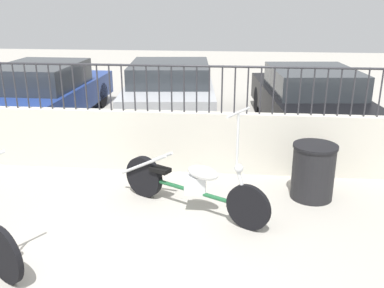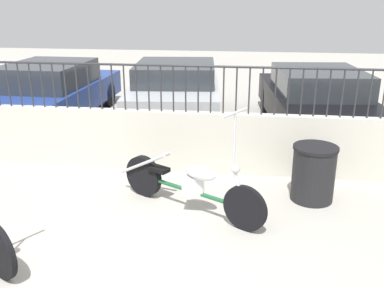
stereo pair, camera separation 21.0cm
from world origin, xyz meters
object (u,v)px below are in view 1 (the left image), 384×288
object	(u,v)px
motorcycle_green	(186,183)
car_silver	(170,91)
trash_bin	(313,171)
car_blue	(45,92)
car_black	(309,98)

from	to	relation	value
motorcycle_green	car_silver	xyz separation A→B (m)	(-0.85, 4.42, 0.31)
trash_bin	car_blue	world-z (taller)	car_blue
motorcycle_green	car_blue	xyz separation A→B (m)	(-3.69, 4.05, 0.29)
trash_bin	car_black	world-z (taller)	car_black
car_blue	car_silver	xyz separation A→B (m)	(2.83, 0.36, 0.02)
trash_bin	car_silver	xyz separation A→B (m)	(-2.61, 3.89, 0.29)
car_blue	car_silver	world-z (taller)	car_silver
trash_bin	car_blue	bearing A→B (deg)	147.04
trash_bin	car_blue	xyz separation A→B (m)	(-5.44, 3.53, 0.28)
car_black	motorcycle_green	bearing A→B (deg)	145.41
car_silver	trash_bin	bearing A→B (deg)	-151.97
car_silver	car_black	xyz separation A→B (m)	(3.07, -0.39, -0.02)
motorcycle_green	car_black	bearing A→B (deg)	90.06
motorcycle_green	trash_bin	size ratio (longest dim) A/B	2.63
car_blue	motorcycle_green	bearing A→B (deg)	-137.00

